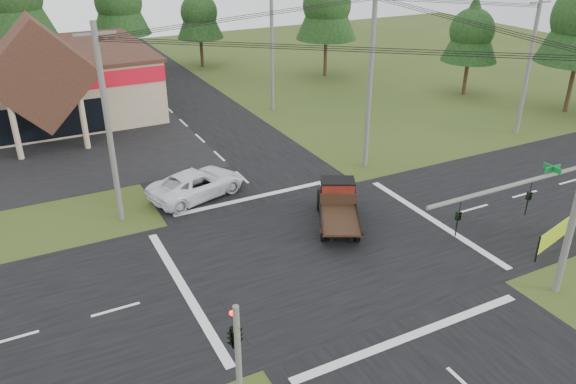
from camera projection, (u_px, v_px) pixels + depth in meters
ground at (322, 252)px, 27.60m from camera, size 120.00×120.00×0.00m
road_ns at (322, 252)px, 27.59m from camera, size 12.00×120.00×0.02m
road_ew at (322, 252)px, 27.59m from camera, size 120.00×12.00×0.02m
traffic_signal_mast at (549, 210)px, 22.08m from camera, size 8.12×0.24×7.00m
traffic_signal_corner at (235, 326)px, 17.10m from camera, size 0.53×2.48×4.40m
utility_pole_nw at (108, 125)px, 28.34m from camera, size 2.00×0.30×10.50m
utility_pole_ne at (370, 78)px, 34.74m from camera, size 2.00×0.30×11.50m
utility_pole_far at (529, 65)px, 40.81m from camera, size 2.00×0.30×10.20m
utility_pole_n at (272, 42)px, 46.00m from camera, size 2.00×0.30×11.20m
tree_row_d at (118, 0)px, 57.98m from camera, size 6.16×6.16×11.11m
tree_row_e at (199, 10)px, 60.28m from camera, size 5.04×5.04×9.09m
tree_side_ne at (327, 3)px, 55.83m from camera, size 6.16×6.16×11.11m
tree_side_e_near at (472, 28)px, 50.12m from camera, size 5.04×5.04×9.09m
antique_flatbed_truck at (339, 207)px, 29.50m from camera, size 4.31×5.68×2.24m
roadside_banner at (557, 235)px, 27.68m from camera, size 4.02×1.15×1.41m
white_pickup at (197, 184)px, 32.84m from camera, size 6.34×4.24×1.62m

